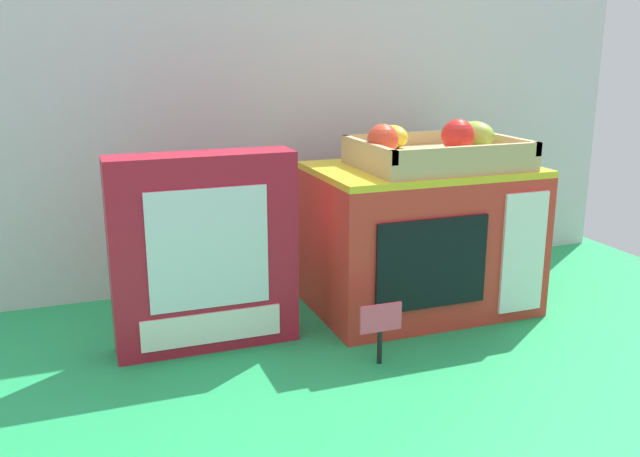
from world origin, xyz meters
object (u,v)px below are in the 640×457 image
at_px(food_groups_crate, 436,152).
at_px(cookie_set_box, 205,253).
at_px(toy_microwave, 420,238).
at_px(price_sign, 381,324).

height_order(food_groups_crate, cookie_set_box, food_groups_crate).
xyz_separation_m(food_groups_crate, cookie_set_box, (-0.44, -0.02, -0.14)).
relative_size(food_groups_crate, cookie_set_box, 0.89).
relative_size(toy_microwave, cookie_set_box, 1.23).
bearing_deg(cookie_set_box, toy_microwave, 5.01).
xyz_separation_m(toy_microwave, cookie_set_box, (-0.42, -0.04, 0.03)).
height_order(toy_microwave, food_groups_crate, food_groups_crate).
distance_m(cookie_set_box, price_sign, 0.31).
height_order(cookie_set_box, price_sign, cookie_set_box).
relative_size(cookie_set_box, price_sign, 3.24).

